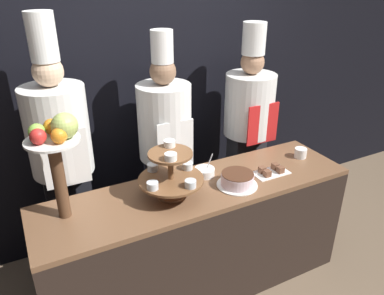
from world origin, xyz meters
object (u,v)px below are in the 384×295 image
object	(u,v)px
cake_round	(237,180)
tiered_stand	(171,173)
cake_square_tray	(271,171)
fruit_pedestal	(56,145)
cup_white	(301,153)
chef_center_left	(165,142)
chef_center_right	(248,124)
chef_left	(62,154)
serving_bowl_far	(205,172)

from	to	relation	value
cake_round	tiered_stand	bearing A→B (deg)	169.29
tiered_stand	cake_round	world-z (taller)	tiered_stand
cake_round	cake_square_tray	world-z (taller)	cake_round
fruit_pedestal	cake_round	xyz separation A→B (m)	(1.07, -0.18, -0.41)
cup_white	chef_center_left	xyz separation A→B (m)	(-0.89, 0.52, 0.07)
cup_white	cake_square_tray	size ratio (longest dim) A/B	0.36
cup_white	chef_center_right	bearing A→B (deg)	103.66
cake_square_tray	tiered_stand	bearing A→B (deg)	175.76
cake_round	chef_left	bearing A→B (deg)	147.14
chef_center_left	cup_white	bearing A→B (deg)	-30.12
cake_square_tray	chef_center_right	world-z (taller)	chef_center_right
tiered_stand	cake_round	bearing A→B (deg)	-10.71
tiered_stand	chef_center_right	xyz separation A→B (m)	(0.97, 0.56, -0.06)
cake_round	chef_center_left	distance (m)	0.69
cup_white	chef_center_right	size ratio (longest dim) A/B	0.05
cake_round	chef_center_right	distance (m)	0.84
chef_left	chef_center_left	distance (m)	0.76
fruit_pedestal	serving_bowl_far	distance (m)	1.03
fruit_pedestal	serving_bowl_far	size ratio (longest dim) A/B	4.01
cake_round	chef_left	world-z (taller)	chef_left
cup_white	serving_bowl_far	world-z (taller)	serving_bowl_far
cup_white	chef_center_right	xyz separation A→B (m)	(-0.13, 0.52, 0.07)
tiered_stand	chef_left	world-z (taller)	chef_left
chef_center_left	chef_center_right	size ratio (longest dim) A/B	1.00
serving_bowl_far	chef_center_right	distance (m)	0.79
fruit_pedestal	cake_square_tray	size ratio (longest dim) A/B	2.46
cake_round	chef_left	xyz separation A→B (m)	(-1.00, 0.64, 0.13)
tiered_stand	cup_white	size ratio (longest dim) A/B	4.50
chef_center_left	chef_left	bearing A→B (deg)	180.00
fruit_pedestal	serving_bowl_far	bearing A→B (deg)	2.56
tiered_stand	serving_bowl_far	world-z (taller)	tiered_stand
tiered_stand	chef_center_right	distance (m)	1.13
serving_bowl_far	chef_center_right	size ratio (longest dim) A/B	0.09
tiered_stand	chef_center_left	xyz separation A→B (m)	(0.21, 0.56, -0.06)
chef_left	tiered_stand	bearing A→B (deg)	-45.30
cake_round	cup_white	distance (m)	0.67
cake_square_tray	serving_bowl_far	xyz separation A→B (m)	(-0.43, 0.19, 0.01)
fruit_pedestal	chef_left	xyz separation A→B (m)	(0.07, 0.47, -0.28)
chef_center_left	cake_round	bearing A→B (deg)	-69.84
fruit_pedestal	cake_square_tray	world-z (taller)	fruit_pedestal
fruit_pedestal	cup_white	distance (m)	1.78
tiered_stand	cup_white	distance (m)	1.11
chef_center_right	chef_center_left	bearing A→B (deg)	-179.99
serving_bowl_far	cup_white	bearing A→B (deg)	-6.69
cake_square_tray	chef_center_right	distance (m)	0.66
fruit_pedestal	cake_round	size ratio (longest dim) A/B	2.31
cake_round	cup_white	world-z (taller)	cake_round
cup_white	cake_square_tray	xyz separation A→B (m)	(-0.35, -0.10, -0.02)
fruit_pedestal	cake_square_tray	bearing A→B (deg)	-6.13
cake_round	chef_left	distance (m)	1.20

